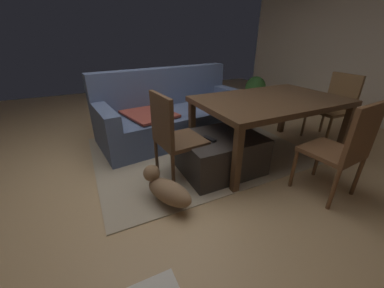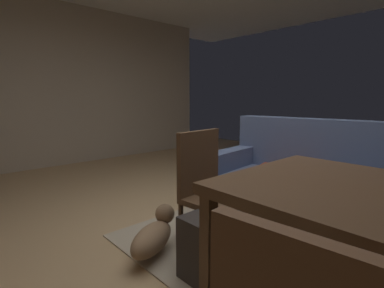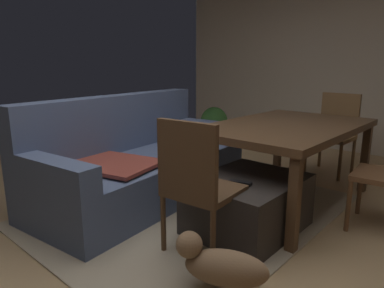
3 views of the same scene
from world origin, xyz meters
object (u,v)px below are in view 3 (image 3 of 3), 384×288
dining_chair_west (197,181)px  potted_plant (214,123)px  tv_remote (240,183)px  small_dog (220,265)px  dining_chair_east (335,129)px  ottoman_coffee_table (248,204)px  dining_table (286,131)px  couch (139,164)px

dining_chair_west → potted_plant: size_ratio=1.58×
tv_remote → small_dog: size_ratio=0.30×
small_dog → potted_plant: bearing=38.7°
dining_chair_east → small_dog: size_ratio=1.76×
ottoman_coffee_table → dining_table: dining_table is taller
couch → dining_chair_west: bearing=-111.4°
couch → potted_plant: couch is taller
tv_remote → dining_chair_west: (-0.36, 0.10, 0.09)m
tv_remote → dining_chair_west: size_ratio=0.17×
couch → ottoman_coffee_table: bearing=-85.5°
dining_chair_east → small_dog: bearing=-172.2°
ottoman_coffee_table → tv_remote: tv_remote is taller
couch → dining_chair_east: couch is taller
couch → tv_remote: size_ratio=14.19×
couch → ottoman_coffee_table: (0.09, -1.18, -0.12)m
ottoman_coffee_table → tv_remote: (-0.17, -0.03, 0.22)m
potted_plant → dining_chair_east: bearing=-97.8°
tv_remote → small_dog: (-0.58, -0.27, -0.27)m
dining_chair_west → potted_plant: dining_chair_west is taller
dining_table → dining_chair_west: bearing=-179.6°
dining_table → potted_plant: 2.54m
tv_remote → dining_table: 0.91m
couch → tv_remote: (-0.07, -1.21, 0.11)m
couch → dining_table: size_ratio=1.34×
dining_chair_west → potted_plant: 3.42m
dining_table → couch: bearing=126.0°
ottoman_coffee_table → dining_table: (0.71, 0.07, 0.46)m
tv_remote → potted_plant: 3.20m
dining_chair_east → dining_table: bearing=179.9°
dining_table → potted_plant: (1.52, 2.01, -0.34)m
tv_remote → dining_chair_west: dining_chair_west is taller
ottoman_coffee_table → potted_plant: 3.05m
dining_table → dining_chair_west: 1.25m
dining_chair_west → potted_plant: bearing=36.2°
ottoman_coffee_table → tv_remote: 0.28m
ottoman_coffee_table → small_dog: size_ratio=1.63×
dining_chair_east → potted_plant: dining_chair_east is taller
ottoman_coffee_table → dining_chair_west: bearing=173.1°
ottoman_coffee_table → dining_chair_west: size_ratio=0.93×
dining_table → dining_chair_east: dining_chair_east is taller
tv_remote → potted_plant: (2.39, 2.11, -0.10)m
couch → dining_chair_east: 2.34m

